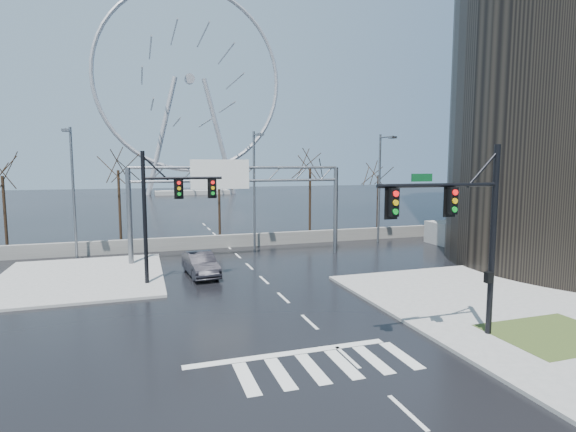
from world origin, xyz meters
name	(u,v)px	position (x,y,z in m)	size (l,w,h in m)	color
ground	(309,322)	(0.00, 0.00, 0.00)	(260.00, 260.00, 0.00)	black
sidewalk_right_ext	(461,290)	(10.00, 2.00, 0.07)	(12.00, 10.00, 0.15)	gray
sidewalk_far	(81,277)	(-11.00, 12.00, 0.07)	(10.00, 12.00, 0.15)	gray
grass_strip	(554,335)	(9.00, -5.00, 0.15)	(5.00, 4.00, 0.02)	#2D401A
barrier_wall	(228,241)	(0.00, 20.00, 0.55)	(52.00, 0.50, 1.10)	slate
signal_mast_near	(467,223)	(5.14, -4.04, 4.87)	(5.52, 0.41, 8.00)	black
signal_mast_far	(164,205)	(-5.87, 8.96, 4.83)	(4.72, 0.41, 8.00)	black
sign_gantry	(235,192)	(-0.38, 14.96, 5.18)	(16.36, 0.40, 7.60)	slate
streetlight_left	(72,183)	(-12.00, 18.16, 5.89)	(0.50, 2.55, 10.00)	slate
streetlight_mid	(255,181)	(2.00, 18.16, 5.89)	(0.50, 2.55, 10.00)	slate
streetlight_right	(381,179)	(14.00, 18.16, 5.89)	(0.50, 2.55, 10.00)	slate
tree_far_left	(3,185)	(-18.00, 24.00, 5.57)	(3.50, 3.50, 7.00)	black
tree_left	(118,179)	(-9.00, 23.50, 5.98)	(3.75, 3.75, 7.50)	black
tree_center	(219,186)	(0.00, 24.50, 5.17)	(3.25, 3.25, 6.50)	black
tree_right	(310,175)	(9.00, 23.50, 6.22)	(3.90, 3.90, 7.80)	black
tree_far_right	(378,182)	(17.00, 24.00, 5.41)	(3.40, 3.40, 6.80)	black
ferris_wheel	(190,87)	(5.00, 95.00, 26.13)	(45.00, 6.00, 50.91)	gray
car	(201,264)	(-3.63, 10.39, 0.77)	(1.63, 4.67, 1.54)	black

